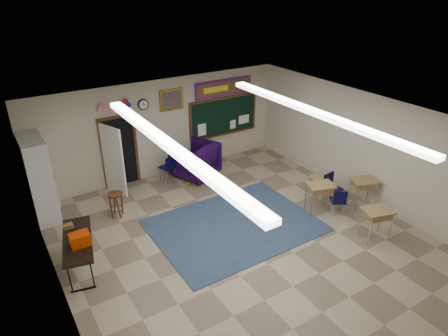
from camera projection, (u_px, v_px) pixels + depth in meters
floor at (246, 245)px, 9.40m from camera, size 9.00×9.00×0.00m
back_wall at (162, 128)px, 12.15m from camera, size 8.00×0.04×3.00m
front_wall at (444, 327)px, 5.33m from camera, size 8.00×0.04×3.00m
left_wall at (58, 250)px, 6.82m from camera, size 0.04×9.00×3.00m
right_wall at (370, 150)px, 10.67m from camera, size 0.04×9.00×3.00m
ceiling at (250, 124)px, 8.08m from camera, size 8.00×9.00×0.04m
area_rug at (235, 225)px, 10.10m from camera, size 4.00×3.00×0.02m
fluorescent_strips at (250, 127)px, 8.11m from camera, size 3.86×6.00×0.10m
doorway at (118, 154)px, 11.51m from camera, size 1.10×0.89×2.16m
chalkboard at (224, 117)px, 13.20m from camera, size 2.55×0.14×1.30m
bulletin_board at (224, 88)px, 12.77m from camera, size 2.10×0.05×0.55m
framed_art_print at (172, 100)px, 11.92m from camera, size 0.75×0.05×0.65m
wall_clock at (143, 105)px, 11.49m from camera, size 0.32×0.05×0.32m
wall_flags at (114, 105)px, 11.00m from camera, size 1.16×0.06×0.70m
storage_cabinet at (39, 179)px, 10.05m from camera, size 0.59×1.25×2.20m
wingback_armchair at (195, 160)px, 12.35m from camera, size 1.57×1.59×1.11m
student_chair_reading at (167, 168)px, 12.15m from camera, size 0.53×0.53×0.84m
student_chair_desk_a at (338, 201)px, 10.44m from camera, size 0.53×0.53×0.77m
student_chair_desk_b at (333, 189)px, 10.91m from camera, size 0.48×0.48×0.86m
student_desk_front_left at (319, 197)px, 10.51m from camera, size 0.82×0.72×0.83m
student_desk_front_right at (319, 186)px, 11.23m from camera, size 0.57×0.44×0.66m
student_desk_back_left at (376, 223)px, 9.43m from camera, size 0.78×0.67×0.81m
student_desk_back_right at (363, 192)px, 10.76m from camera, size 0.82×0.72×0.82m
folding_table at (80, 252)px, 8.53m from camera, size 0.96×1.83×0.99m
wooden_stool at (116, 204)px, 10.36m from camera, size 0.38×0.38×0.68m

